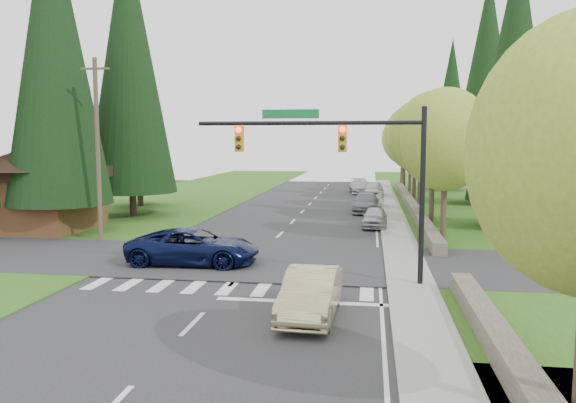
% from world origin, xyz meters
% --- Properties ---
extents(ground, '(120.00, 120.00, 0.00)m').
position_xyz_m(ground, '(0.00, 0.00, 0.00)').
color(ground, '#28282B').
rests_on(ground, ground).
extents(grass_east, '(14.00, 110.00, 0.06)m').
position_xyz_m(grass_east, '(13.00, 20.00, 0.03)').
color(grass_east, '#305115').
rests_on(grass_east, ground).
extents(grass_west, '(14.00, 110.00, 0.06)m').
position_xyz_m(grass_west, '(-13.00, 20.00, 0.03)').
color(grass_west, '#305115').
rests_on(grass_west, ground).
extents(cross_street, '(120.00, 8.00, 0.10)m').
position_xyz_m(cross_street, '(0.00, 8.00, 0.00)').
color(cross_street, '#28282B').
rests_on(cross_street, ground).
extents(sidewalk_east, '(1.80, 80.00, 0.13)m').
position_xyz_m(sidewalk_east, '(6.90, 22.00, 0.07)').
color(sidewalk_east, gray).
rests_on(sidewalk_east, ground).
extents(curb_east, '(0.20, 80.00, 0.13)m').
position_xyz_m(curb_east, '(6.05, 22.00, 0.07)').
color(curb_east, gray).
rests_on(curb_east, ground).
extents(stone_wall_south, '(0.70, 14.00, 0.70)m').
position_xyz_m(stone_wall_south, '(8.60, -3.00, 0.35)').
color(stone_wall_south, '#4C4438').
rests_on(stone_wall_south, ground).
extents(stone_wall_north, '(0.70, 40.00, 0.70)m').
position_xyz_m(stone_wall_north, '(8.60, 30.00, 0.35)').
color(stone_wall_north, '#4C4438').
rests_on(stone_wall_north, ground).
extents(traffic_signal, '(8.70, 0.37, 6.80)m').
position_xyz_m(traffic_signal, '(4.37, 4.50, 4.98)').
color(traffic_signal, black).
rests_on(traffic_signal, ground).
extents(brown_building, '(8.40, 8.40, 5.40)m').
position_xyz_m(brown_building, '(-15.00, 15.00, 3.14)').
color(brown_building, '#4C2D19').
rests_on(brown_building, ground).
extents(utility_pole, '(1.60, 0.24, 10.00)m').
position_xyz_m(utility_pole, '(-9.50, 12.00, 5.14)').
color(utility_pole, '#473828').
rests_on(utility_pole, ground).
extents(decid_tree_0, '(4.80, 4.80, 8.37)m').
position_xyz_m(decid_tree_0, '(9.20, 14.00, 5.60)').
color(decid_tree_0, '#38281C').
rests_on(decid_tree_0, ground).
extents(decid_tree_1, '(5.20, 5.20, 8.80)m').
position_xyz_m(decid_tree_1, '(9.30, 21.00, 5.80)').
color(decid_tree_1, '#38281C').
rests_on(decid_tree_1, ground).
extents(decid_tree_2, '(5.00, 5.00, 8.82)m').
position_xyz_m(decid_tree_2, '(9.10, 28.00, 5.93)').
color(decid_tree_2, '#38281C').
rests_on(decid_tree_2, ground).
extents(decid_tree_3, '(5.00, 5.00, 8.55)m').
position_xyz_m(decid_tree_3, '(9.20, 35.00, 5.66)').
color(decid_tree_3, '#38281C').
rests_on(decid_tree_3, ground).
extents(decid_tree_4, '(5.40, 5.40, 9.18)m').
position_xyz_m(decid_tree_4, '(9.30, 42.00, 6.06)').
color(decid_tree_4, '#38281C').
rests_on(decid_tree_4, ground).
extents(decid_tree_5, '(4.80, 4.80, 8.30)m').
position_xyz_m(decid_tree_5, '(9.10, 49.00, 5.53)').
color(decid_tree_5, '#38281C').
rests_on(decid_tree_5, ground).
extents(decid_tree_6, '(5.20, 5.20, 8.86)m').
position_xyz_m(decid_tree_6, '(9.20, 56.00, 5.86)').
color(decid_tree_6, '#38281C').
rests_on(decid_tree_6, ground).
extents(conifer_w_a, '(6.12, 6.12, 19.80)m').
position_xyz_m(conifer_w_a, '(-13.00, 14.00, 10.79)').
color(conifer_w_a, '#38281C').
rests_on(conifer_w_a, ground).
extents(conifer_w_b, '(5.44, 5.44, 17.80)m').
position_xyz_m(conifer_w_b, '(-16.00, 18.00, 9.79)').
color(conifer_w_b, '#38281C').
rests_on(conifer_w_b, ground).
extents(conifer_w_c, '(6.46, 6.46, 20.80)m').
position_xyz_m(conifer_w_c, '(-12.00, 22.00, 11.29)').
color(conifer_w_c, '#38281C').
rests_on(conifer_w_c, ground).
extents(conifer_w_e, '(5.78, 5.78, 18.80)m').
position_xyz_m(conifer_w_e, '(-14.00, 28.00, 10.29)').
color(conifer_w_e, '#38281C').
rests_on(conifer_w_e, ground).
extents(conifer_e_a, '(5.44, 5.44, 17.80)m').
position_xyz_m(conifer_e_a, '(14.00, 20.00, 9.79)').
color(conifer_e_a, '#38281C').
rests_on(conifer_e_a, ground).
extents(conifer_e_b, '(6.12, 6.12, 19.80)m').
position_xyz_m(conifer_e_b, '(15.00, 34.00, 10.79)').
color(conifer_e_b, '#38281C').
rests_on(conifer_e_b, ground).
extents(conifer_e_c, '(5.10, 5.10, 16.80)m').
position_xyz_m(conifer_e_c, '(14.00, 48.00, 9.29)').
color(conifer_e_c, '#38281C').
rests_on(conifer_e_c, ground).
extents(sedan_champagne, '(1.76, 4.60, 1.50)m').
position_xyz_m(sedan_champagne, '(3.47, 0.23, 0.75)').
color(sedan_champagne, tan).
rests_on(sedan_champagne, ground).
extents(suv_navy, '(5.90, 2.83, 1.62)m').
position_xyz_m(suv_navy, '(-2.52, 6.94, 0.81)').
color(suv_navy, '#0A1034').
rests_on(suv_navy, ground).
extents(parked_car_a, '(1.69, 3.90, 1.31)m').
position_xyz_m(parked_car_a, '(5.60, 19.21, 0.65)').
color(parked_car_a, '#A7A7AB').
rests_on(parked_car_a, ground).
extents(parked_car_b, '(2.19, 5.17, 1.49)m').
position_xyz_m(parked_car_b, '(4.97, 26.91, 0.74)').
color(parked_car_b, slate).
rests_on(parked_car_b, ground).
extents(parked_car_c, '(1.74, 4.32, 1.40)m').
position_xyz_m(parked_car_c, '(5.60, 29.67, 0.70)').
color(parked_car_c, '#A3A3A8').
rests_on(parked_car_c, ground).
extents(parked_car_d, '(2.21, 4.46, 1.46)m').
position_xyz_m(parked_car_d, '(5.60, 40.16, 0.73)').
color(parked_car_d, silver).
rests_on(parked_car_d, ground).
extents(parked_car_e, '(2.66, 5.37, 1.50)m').
position_xyz_m(parked_car_e, '(4.20, 43.00, 0.75)').
color(parked_car_e, '#A9A8AD').
rests_on(parked_car_e, ground).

